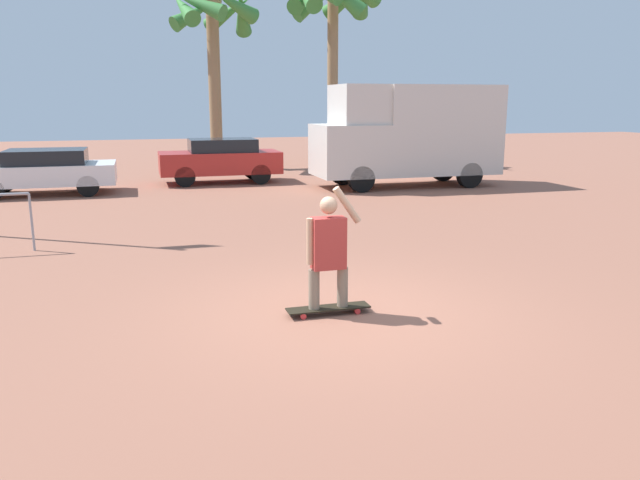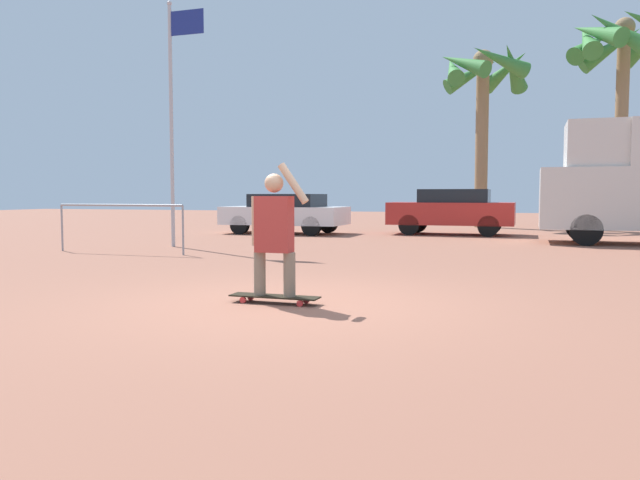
% 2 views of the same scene
% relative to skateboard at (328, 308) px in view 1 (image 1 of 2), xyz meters
% --- Properties ---
extents(ground_plane, '(80.00, 80.00, 0.00)m').
position_rel_skateboard_xyz_m(ground_plane, '(0.20, -0.03, -0.08)').
color(ground_plane, '#935B47').
extents(skateboard, '(1.08, 0.25, 0.09)m').
position_rel_skateboard_xyz_m(skateboard, '(0.00, 0.00, 0.00)').
color(skateboard, black).
rests_on(skateboard, ground_plane).
extents(person_skateboarder, '(0.71, 0.22, 1.55)m').
position_rel_skateboard_xyz_m(person_skateboarder, '(-0.00, -0.00, 0.81)').
color(person_skateboarder, gray).
rests_on(person_skateboarder, skateboard).
extents(camper_van, '(5.85, 2.09, 3.17)m').
position_rel_skateboard_xyz_m(camper_van, '(6.11, 11.16, 1.63)').
color(camper_van, black).
rests_on(camper_van, ground_plane).
extents(parked_car_red, '(3.94, 1.75, 1.46)m').
position_rel_skateboard_xyz_m(parked_car_red, '(0.43, 13.68, 0.70)').
color(parked_car_red, black).
rests_on(parked_car_red, ground_plane).
extents(parked_car_white, '(3.98, 1.94, 1.31)m').
position_rel_skateboard_xyz_m(parked_car_white, '(-4.84, 12.45, 0.63)').
color(parked_car_white, black).
rests_on(parked_car_white, ground_plane).
extents(palm_tree_near_van, '(4.12, 4.08, 7.93)m').
position_rel_skateboard_xyz_m(palm_tree_near_van, '(5.83, 18.67, 6.51)').
color(palm_tree_near_van, '#8E704C').
rests_on(palm_tree_near_van, ground_plane).
extents(palm_tree_center_background, '(3.74, 3.82, 7.07)m').
position_rel_skateboard_xyz_m(palm_tree_center_background, '(0.98, 18.74, 5.59)').
color(palm_tree_center_background, '#8E704C').
rests_on(palm_tree_center_background, ground_plane).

